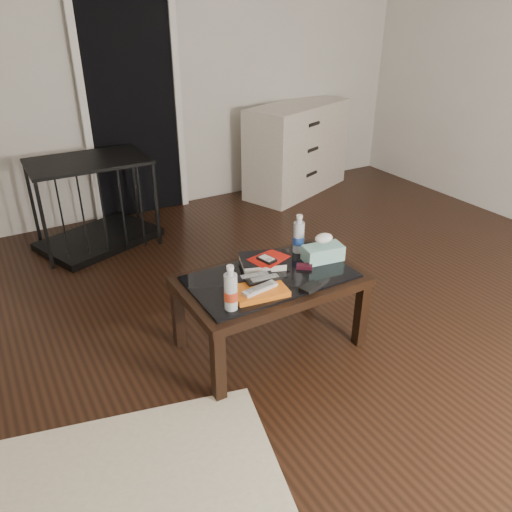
{
  "coord_description": "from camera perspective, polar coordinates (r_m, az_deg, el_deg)",
  "views": [
    {
      "loc": [
        -1.72,
        -1.97,
        1.82
      ],
      "look_at": [
        -0.48,
        0.17,
        0.55
      ],
      "focal_mm": 35.0,
      "sensor_mm": 36.0,
      "label": 1
    }
  ],
  "objects": [
    {
      "name": "ground",
      "position": [
        3.18,
        9.1,
        -8.04
      ],
      "size": [
        5.0,
        5.0,
        0.0
      ],
      "primitive_type": "plane",
      "color": "black",
      "rests_on": "ground"
    },
    {
      "name": "room_shell",
      "position": [
        2.62,
        11.86,
        22.31
      ],
      "size": [
        5.0,
        5.0,
        5.0
      ],
      "color": "beige",
      "rests_on": "ground"
    },
    {
      "name": "doorway",
      "position": [
        4.69,
        -14.0,
        16.69
      ],
      "size": [
        0.9,
        0.08,
        2.07
      ],
      "color": "black",
      "rests_on": "ground"
    },
    {
      "name": "coffee_table",
      "position": [
        2.79,
        1.64,
        -3.44
      ],
      "size": [
        1.0,
        0.6,
        0.46
      ],
      "color": "black",
      "rests_on": "ground"
    },
    {
      "name": "dresser",
      "position": [
        5.3,
        4.7,
        12.14
      ],
      "size": [
        1.3,
        0.9,
        0.9
      ],
      "rotation": [
        0.0,
        0.0,
        0.37
      ],
      "color": "beige",
      "rests_on": "ground"
    },
    {
      "name": "pet_crate",
      "position": [
        4.32,
        -17.81,
        4.29
      ],
      "size": [
        1.05,
        0.87,
        0.71
      ],
      "rotation": [
        0.0,
        0.0,
        0.35
      ],
      "color": "black",
      "rests_on": "ground"
    },
    {
      "name": "magazines",
      "position": [
        2.6,
        0.27,
        -3.88
      ],
      "size": [
        0.31,
        0.25,
        0.03
      ],
      "primitive_type": "cube",
      "rotation": [
        0.0,
        0.0,
        -0.15
      ],
      "color": "orange",
      "rests_on": "coffee_table"
    },
    {
      "name": "remote_silver",
      "position": [
        2.56,
        0.46,
        -3.73
      ],
      "size": [
        0.21,
        0.08,
        0.02
      ],
      "primitive_type": "cube",
      "rotation": [
        0.0,
        0.0,
        0.15
      ],
      "color": "silver",
      "rests_on": "magazines"
    },
    {
      "name": "remote_black_front",
      "position": [
        2.65,
        0.99,
        -2.66
      ],
      "size": [
        0.2,
        0.07,
        0.02
      ],
      "primitive_type": "cube",
      "rotation": [
        0.0,
        0.0,
        -0.11
      ],
      "color": "black",
      "rests_on": "magazines"
    },
    {
      "name": "remote_black_back",
      "position": [
        2.67,
        -0.15,
        -2.34
      ],
      "size": [
        0.21,
        0.09,
        0.02
      ],
      "primitive_type": "cube",
      "rotation": [
        0.0,
        0.0,
        -0.21
      ],
      "color": "black",
      "rests_on": "magazines"
    },
    {
      "name": "textbook",
      "position": [
        2.86,
        0.74,
        -0.6
      ],
      "size": [
        0.3,
        0.27,
        0.05
      ],
      "primitive_type": "cube",
      "rotation": [
        0.0,
        0.0,
        -0.33
      ],
      "color": "black",
      "rests_on": "coffee_table"
    },
    {
      "name": "dvd_mailers",
      "position": [
        2.84,
        1.22,
        -0.27
      ],
      "size": [
        0.21,
        0.17,
        0.01
      ],
      "primitive_type": "cube",
      "rotation": [
        0.0,
        0.0,
        0.19
      ],
      "color": "#B9150C",
      "rests_on": "textbook"
    },
    {
      "name": "ipod",
      "position": [
        2.81,
        1.24,
        -0.36
      ],
      "size": [
        0.09,
        0.12,
        0.02
      ],
      "primitive_type": "cube",
      "rotation": [
        0.0,
        0.0,
        0.25
      ],
      "color": "black",
      "rests_on": "dvd_mailers"
    },
    {
      "name": "flip_phone",
      "position": [
        2.84,
        5.55,
        -1.19
      ],
      "size": [
        0.1,
        0.09,
        0.02
      ],
      "primitive_type": "cube",
      "rotation": [
        0.0,
        0.0,
        -0.66
      ],
      "color": "black",
      "rests_on": "coffee_table"
    },
    {
      "name": "wallet",
      "position": [
        2.65,
        6.3,
        -3.58
      ],
      "size": [
        0.13,
        0.1,
        0.02
      ],
      "primitive_type": "cube",
      "rotation": [
        0.0,
        0.0,
        0.27
      ],
      "color": "black",
      "rests_on": "coffee_table"
    },
    {
      "name": "water_bottle_left",
      "position": [
        2.42,
        -2.91,
        -3.62
      ],
      "size": [
        0.08,
        0.08,
        0.24
      ],
      "primitive_type": "cylinder",
      "rotation": [
        0.0,
        0.0,
        -0.15
      ],
      "color": "silver",
      "rests_on": "coffee_table"
    },
    {
      "name": "water_bottle_right",
      "position": [
        2.98,
        4.91,
        2.57
      ],
      "size": [
        0.07,
        0.07,
        0.24
      ],
      "primitive_type": "cylinder",
      "rotation": [
        0.0,
        0.0,
        -0.06
      ],
      "color": "silver",
      "rests_on": "coffee_table"
    },
    {
      "name": "tissue_box",
      "position": [
        2.93,
        7.65,
        0.35
      ],
      "size": [
        0.25,
        0.15,
        0.09
      ],
      "primitive_type": "cube",
      "rotation": [
        0.0,
        0.0,
        -0.15
      ],
      "color": "teal",
      "rests_on": "coffee_table"
    }
  ]
}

